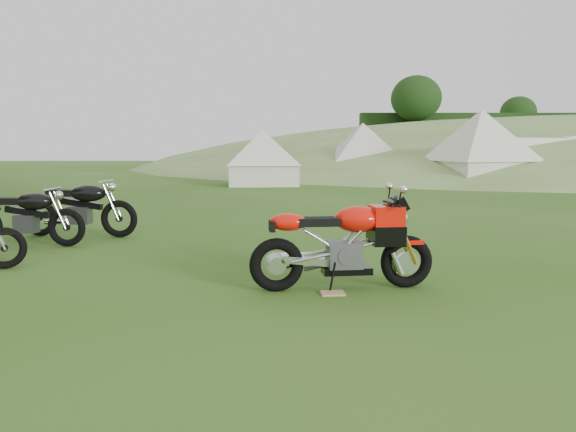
{
  "coord_description": "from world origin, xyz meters",
  "views": [
    {
      "loc": [
        -0.02,
        -5.62,
        1.6
      ],
      "look_at": [
        0.01,
        0.4,
        0.85
      ],
      "focal_mm": 35.0,
      "sensor_mm": 36.0,
      "label": 1
    }
  ],
  "objects_px": {
    "vintage_moto_d": "(78,207)",
    "caravan": "(527,160)",
    "plywood_board": "(333,293)",
    "tent_mid": "(362,152)",
    "sport_motorcycle": "(343,237)",
    "vintage_moto_b": "(25,215)",
    "tent_left": "(262,156)",
    "tent_right": "(480,150)"
  },
  "relations": [
    {
      "from": "vintage_moto_b",
      "to": "tent_mid",
      "type": "distance_m",
      "value": 20.36
    },
    {
      "from": "vintage_moto_d",
      "to": "tent_right",
      "type": "xyz_separation_m",
      "value": [
        11.84,
        13.66,
        0.92
      ]
    },
    {
      "from": "vintage_moto_b",
      "to": "vintage_moto_d",
      "type": "bearing_deg",
      "value": 64.66
    },
    {
      "from": "vintage_moto_b",
      "to": "tent_mid",
      "type": "relative_size",
      "value": 0.62
    },
    {
      "from": "sport_motorcycle",
      "to": "tent_right",
      "type": "bearing_deg",
      "value": 59.84
    },
    {
      "from": "plywood_board",
      "to": "tent_mid",
      "type": "relative_size",
      "value": 0.08
    },
    {
      "from": "caravan",
      "to": "tent_mid",
      "type": "bearing_deg",
      "value": 151.28
    },
    {
      "from": "caravan",
      "to": "sport_motorcycle",
      "type": "bearing_deg",
      "value": -130.77
    },
    {
      "from": "plywood_board",
      "to": "tent_left",
      "type": "height_order",
      "value": "tent_left"
    },
    {
      "from": "tent_mid",
      "to": "caravan",
      "type": "relative_size",
      "value": 0.72
    },
    {
      "from": "sport_motorcycle",
      "to": "vintage_moto_d",
      "type": "xyz_separation_m",
      "value": [
        -4.32,
        3.72,
        -0.05
      ]
    },
    {
      "from": "vintage_moto_b",
      "to": "tent_right",
      "type": "distance_m",
      "value": 19.15
    },
    {
      "from": "vintage_moto_b",
      "to": "sport_motorcycle",
      "type": "bearing_deg",
      "value": -25.58
    },
    {
      "from": "sport_motorcycle",
      "to": "caravan",
      "type": "height_order",
      "value": "caravan"
    },
    {
      "from": "plywood_board",
      "to": "tent_mid",
      "type": "height_order",
      "value": "tent_mid"
    },
    {
      "from": "vintage_moto_b",
      "to": "vintage_moto_d",
      "type": "relative_size",
      "value": 0.93
    },
    {
      "from": "vintage_moto_b",
      "to": "plywood_board",
      "type": "bearing_deg",
      "value": -28.12
    },
    {
      "from": "sport_motorcycle",
      "to": "vintage_moto_b",
      "type": "relative_size",
      "value": 1.03
    },
    {
      "from": "sport_motorcycle",
      "to": "plywood_board",
      "type": "distance_m",
      "value": 0.64
    },
    {
      "from": "vintage_moto_d",
      "to": "tent_left",
      "type": "distance_m",
      "value": 14.03
    },
    {
      "from": "vintage_moto_d",
      "to": "tent_mid",
      "type": "distance_m",
      "value": 19.3
    },
    {
      "from": "plywood_board",
      "to": "vintage_moto_d",
      "type": "xyz_separation_m",
      "value": [
        -4.19,
        3.93,
        0.53
      ]
    },
    {
      "from": "vintage_moto_b",
      "to": "tent_right",
      "type": "height_order",
      "value": "tent_right"
    },
    {
      "from": "tent_left",
      "to": "caravan",
      "type": "relative_size",
      "value": 0.65
    },
    {
      "from": "sport_motorcycle",
      "to": "tent_right",
      "type": "height_order",
      "value": "tent_right"
    },
    {
      "from": "vintage_moto_d",
      "to": "caravan",
      "type": "xyz_separation_m",
      "value": [
        14.7,
        15.69,
        0.47
      ]
    },
    {
      "from": "tent_mid",
      "to": "tent_right",
      "type": "relative_size",
      "value": 0.92
    },
    {
      "from": "vintage_moto_b",
      "to": "tent_left",
      "type": "relative_size",
      "value": 0.69
    },
    {
      "from": "plywood_board",
      "to": "caravan",
      "type": "relative_size",
      "value": 0.06
    },
    {
      "from": "vintage_moto_d",
      "to": "tent_left",
      "type": "relative_size",
      "value": 0.74
    },
    {
      "from": "sport_motorcycle",
      "to": "tent_mid",
      "type": "xyz_separation_m",
      "value": [
        3.15,
        21.49,
        0.76
      ]
    },
    {
      "from": "plywood_board",
      "to": "tent_mid",
      "type": "distance_m",
      "value": 21.99
    },
    {
      "from": "sport_motorcycle",
      "to": "vintage_moto_d",
      "type": "bearing_deg",
      "value": 132.53
    },
    {
      "from": "vintage_moto_b",
      "to": "vintage_moto_d",
      "type": "distance_m",
      "value": 1.07
    },
    {
      "from": "caravan",
      "to": "vintage_moto_b",
      "type": "bearing_deg",
      "value": -145.12
    },
    {
      "from": "tent_left",
      "to": "plywood_board",
      "type": "bearing_deg",
      "value": -90.48
    },
    {
      "from": "tent_mid",
      "to": "sport_motorcycle",
      "type": "bearing_deg",
      "value": -104.53
    },
    {
      "from": "plywood_board",
      "to": "tent_left",
      "type": "relative_size",
      "value": 0.09
    },
    {
      "from": "plywood_board",
      "to": "caravan",
      "type": "bearing_deg",
      "value": 61.83
    },
    {
      "from": "tent_left",
      "to": "vintage_moto_d",
      "type": "bearing_deg",
      "value": -106.43
    },
    {
      "from": "vintage_moto_d",
      "to": "caravan",
      "type": "bearing_deg",
      "value": 52.82
    },
    {
      "from": "vintage_moto_b",
      "to": "tent_right",
      "type": "relative_size",
      "value": 0.57
    }
  ]
}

